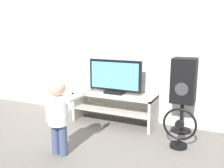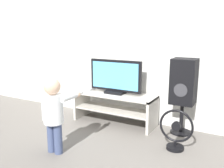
% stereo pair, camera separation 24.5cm
% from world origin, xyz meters
% --- Properties ---
extents(ground_plane, '(16.00, 16.00, 0.00)m').
position_xyz_m(ground_plane, '(0.00, 0.00, 0.00)').
color(ground_plane, slate).
extents(wall_back, '(10.00, 0.06, 2.60)m').
position_xyz_m(wall_back, '(0.00, 0.50, 1.30)').
color(wall_back, silver).
rests_on(wall_back, ground_plane).
extents(tv_stand, '(1.24, 0.42, 0.46)m').
position_xyz_m(tv_stand, '(0.00, 0.21, 0.31)').
color(tv_stand, beige).
rests_on(tv_stand, ground_plane).
extents(television, '(0.82, 0.20, 0.50)m').
position_xyz_m(television, '(0.00, 0.23, 0.70)').
color(television, black).
rests_on(television, tv_stand).
extents(game_console, '(0.05, 0.17, 0.04)m').
position_xyz_m(game_console, '(-0.42, 0.21, 0.48)').
color(game_console, white).
rests_on(game_console, tv_stand).
extents(remote_primary, '(0.09, 0.13, 0.03)m').
position_xyz_m(remote_primary, '(0.48, 0.08, 0.47)').
color(remote_primary, white).
rests_on(remote_primary, tv_stand).
extents(child, '(0.33, 0.49, 0.88)m').
position_xyz_m(child, '(-0.15, -0.95, 0.52)').
color(child, '#3F4C72').
rests_on(child, ground_plane).
extents(speaker_tower, '(0.31, 0.30, 1.03)m').
position_xyz_m(speaker_tower, '(0.98, 0.31, 0.70)').
color(speaker_tower, black).
rests_on(speaker_tower, ground_plane).
extents(floor_fan, '(0.40, 0.20, 0.49)m').
position_xyz_m(floor_fan, '(1.04, -0.21, 0.22)').
color(floor_fan, black).
rests_on(floor_fan, ground_plane).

